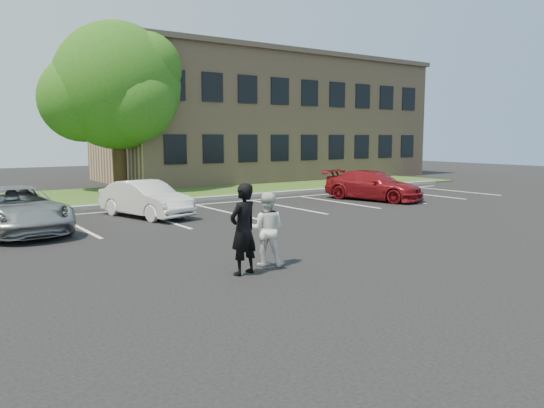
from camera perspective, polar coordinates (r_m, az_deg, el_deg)
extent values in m
plane|color=black|center=(12.21, 2.70, -6.31)|extent=(90.00, 90.00, 0.00)
cube|color=gray|center=(22.77, -16.01, -0.08)|extent=(40.00, 0.30, 0.15)
cube|color=#2A4D1C|center=(26.57, -18.81, 0.74)|extent=(44.00, 8.00, 0.08)
cube|color=silver|center=(18.19, -20.27, -2.25)|extent=(0.12, 5.20, 0.01)
cube|color=silver|center=(19.07, -12.11, -1.54)|extent=(0.12, 5.20, 0.01)
cube|color=silver|center=(20.30, -4.80, -0.88)|extent=(0.12, 5.20, 0.01)
cube|color=silver|center=(21.82, 1.57, -0.29)|extent=(0.12, 5.20, 0.01)
cube|color=silver|center=(23.58, 7.06, 0.21)|extent=(0.12, 5.20, 0.01)
cube|color=silver|center=(25.52, 11.75, 0.65)|extent=(0.12, 5.20, 0.01)
cube|color=silver|center=(27.61, 15.75, 1.02)|extent=(0.12, 5.20, 0.01)
cube|color=silver|center=(29.82, 19.18, 1.33)|extent=(0.12, 5.20, 0.01)
cube|color=silver|center=(22.07, -11.47, -0.35)|extent=(34.00, 0.12, 0.01)
cube|color=tan|center=(37.94, -0.77, 8.94)|extent=(22.00, 10.00, 8.00)
cube|color=#4E4137|center=(38.29, -0.78, 15.16)|extent=(22.40, 10.40, 0.30)
cube|color=black|center=(29.01, -10.34, 5.80)|extent=(1.30, 0.06, 1.60)
cube|color=black|center=(29.13, -10.50, 12.50)|extent=(1.30, 0.06, 1.60)
cube|color=black|center=(30.03, -6.33, 5.92)|extent=(1.30, 0.06, 1.60)
cube|color=black|center=(30.15, -6.42, 12.39)|extent=(1.30, 0.06, 1.60)
cube|color=black|center=(31.20, -2.59, 6.00)|extent=(1.30, 0.06, 1.60)
cube|color=black|center=(31.31, -2.63, 12.23)|extent=(1.30, 0.06, 1.60)
cube|color=black|center=(32.48, 0.86, 6.05)|extent=(1.30, 0.06, 1.60)
cube|color=black|center=(32.59, 0.87, 12.04)|extent=(1.30, 0.06, 1.60)
cube|color=black|center=(33.88, 4.04, 6.08)|extent=(1.30, 0.06, 1.60)
cube|color=black|center=(33.98, 4.09, 11.82)|extent=(1.30, 0.06, 1.60)
cube|color=black|center=(35.36, 6.96, 6.09)|extent=(1.30, 0.06, 1.60)
cube|color=black|center=(35.46, 7.04, 11.59)|extent=(1.30, 0.06, 1.60)
cube|color=black|center=(36.93, 9.64, 6.09)|extent=(1.30, 0.06, 1.60)
cube|color=black|center=(37.03, 9.75, 11.36)|extent=(1.30, 0.06, 1.60)
cube|color=black|center=(38.58, 12.09, 6.08)|extent=(1.30, 0.06, 1.60)
cube|color=black|center=(38.67, 12.23, 11.12)|extent=(1.30, 0.06, 1.60)
cube|color=black|center=(40.29, 14.34, 6.05)|extent=(1.30, 0.06, 1.60)
cube|color=black|center=(40.38, 14.49, 10.88)|extent=(1.30, 0.06, 1.60)
cylinder|color=black|center=(29.36, -16.05, 4.48)|extent=(0.70, 0.70, 3.20)
sphere|color=#285515|center=(29.45, -16.32, 12.08)|extent=(6.60, 6.60, 6.60)
sphere|color=#285515|center=(30.61, -13.82, 11.02)|extent=(4.60, 4.60, 4.60)
sphere|color=#285515|center=(29.28, -19.73, 10.60)|extent=(4.40, 4.40, 4.40)
sphere|color=#285515|center=(28.11, -14.47, 10.54)|extent=(4.00, 4.00, 4.00)
sphere|color=#285515|center=(30.81, -18.39, 12.33)|extent=(4.20, 4.20, 4.20)
sphere|color=#285515|center=(29.12, -13.49, 14.01)|extent=(3.80, 3.80, 3.80)
imported|color=black|center=(11.00, -3.11, -2.72)|extent=(0.79, 0.62, 1.92)
imported|color=white|center=(11.76, -0.58, -2.73)|extent=(1.01, 0.99, 1.65)
imported|color=#94979B|center=(17.60, -25.80, -0.57)|extent=(2.67, 5.15, 1.39)
imported|color=silver|center=(19.50, -13.41, 0.53)|extent=(2.36, 4.18, 1.30)
imported|color=maroon|center=(24.60, 10.85, 1.98)|extent=(3.06, 4.93, 1.33)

